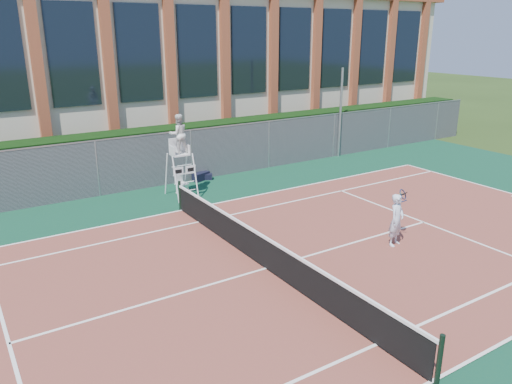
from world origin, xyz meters
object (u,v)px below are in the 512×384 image
steel_pole (340,113)px  tennis_player (397,220)px  umpire_chair (178,136)px  plastic_chair (181,181)px

steel_pole → tennis_player: size_ratio=2.77×
tennis_player → umpire_chair: bearing=114.0°
umpire_chair → tennis_player: size_ratio=2.02×
umpire_chair → plastic_chair: umpire_chair is taller
plastic_chair → tennis_player: 8.80m
umpire_chair → tennis_player: (3.47, -7.81, -1.56)m
steel_pole → tennis_player: bearing=-122.9°
umpire_chair → tennis_player: bearing=-66.0°
steel_pole → plastic_chair: bearing=-172.0°
umpire_chair → plastic_chair: size_ratio=3.83×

